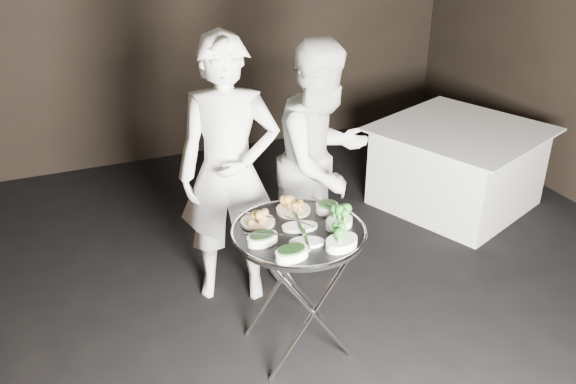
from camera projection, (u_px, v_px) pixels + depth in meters
name	position (u px, v px, depth m)	size (l,w,h in m)	color
wall_back	(155.00, 2.00, 5.51)	(6.00, 0.05, 3.00)	black
tray_stand	(298.00, 285.00, 3.43)	(0.53, 0.45, 0.77)	silver
serving_tray	(299.00, 232.00, 3.27)	(0.73, 0.73, 0.04)	black
potato_plate_a	(258.00, 218.00, 3.32)	(0.19, 0.19, 0.07)	beige
potato_plate_b	(293.00, 207.00, 3.44)	(0.19, 0.19, 0.07)	beige
greens_bowl	(327.00, 206.00, 3.44)	(0.13, 0.13, 0.07)	white
asparagus_plate_a	(300.00, 226.00, 3.28)	(0.21, 0.15, 0.04)	white
asparagus_plate_b	(307.00, 241.00, 3.14)	(0.21, 0.15, 0.04)	white
spinach_bowl_a	(262.00, 238.00, 3.14)	(0.18, 0.13, 0.07)	white
spinach_bowl_b	(292.00, 252.00, 3.01)	(0.19, 0.14, 0.07)	white
broccoli_bowl_a	(339.00, 221.00, 3.29)	(0.20, 0.17, 0.07)	white
broccoli_bowl_b	(342.00, 241.00, 3.10)	(0.22, 0.19, 0.08)	white
serving_utensils	(297.00, 215.00, 3.30)	(0.59, 0.45, 0.01)	silver
waiter_left	(229.00, 173.00, 3.74)	(0.63, 0.41, 1.73)	white
waiter_right	(323.00, 162.00, 4.01)	(0.79, 0.62, 1.64)	white
dining_table	(457.00, 166.00, 5.09)	(1.20, 1.20, 0.68)	white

